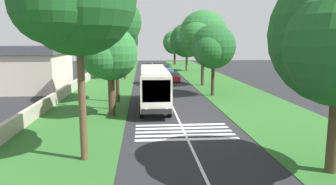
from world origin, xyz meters
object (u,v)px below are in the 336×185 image
Objects in this scene: trailing_car_2 at (164,68)px; roadside_tree_left_3 at (124,39)px; trailing_car_1 at (169,73)px; roadside_tree_left_2 at (75,1)px; roadside_tree_right_4 at (212,48)px; roadside_tree_right_2 at (186,41)px; coach_bus at (154,85)px; roadside_tree_right_0 at (174,43)px; roadside_tree_right_1 at (202,36)px; roadside_building at (39,67)px; roadside_tree_left_1 at (114,24)px; roadside_tree_left_0 at (109,55)px; utility_pole at (113,66)px; trailing_car_0 at (173,77)px; roadside_tree_left_4 at (127,42)px.

roadside_tree_left_3 reaches higher than trailing_car_2.
roadside_tree_left_2 is at bearing 168.71° from trailing_car_1.
roadside_tree_left_2 is 22.52m from roadside_tree_right_4.
roadside_tree_right_2 is 1.21× the size of roadside_tree_right_4.
coach_bus is 1.26× the size of roadside_tree_right_0.
roadside_building is at bearing 94.88° from roadside_tree_right_1.
roadside_tree_left_1 is 11.41m from roadside_tree_right_4.
roadside_tree_left_0 reaches higher than coach_bus.
roadside_tree_right_1 is 18.95m from utility_pole.
trailing_car_0 is 6.96m from trailing_car_1.
trailing_car_0 is at bearing 33.95° from roadside_tree_right_1.
roadside_tree_left_0 is at bearing 148.23° from roadside_tree_right_1.
utility_pole is (-20.33, 7.45, 3.34)m from trailing_car_0.
roadside_tree_left_3 is at bearing -0.46° from roadside_tree_left_2.
roadside_tree_right_2 is at bearing -17.44° from utility_pole.
roadside_building is (-1.85, 21.63, -3.99)m from roadside_tree_right_1.
roadside_tree_left_3 is at bearing 0.87° from utility_pole.
roadside_tree_left_3 reaches higher than roadside_tree_left_4.
trailing_car_2 is 0.37× the size of roadside_building.
utility_pole is (-6.81, 10.53, -1.47)m from roadside_tree_right_4.
trailing_car_0 is 1.00× the size of trailing_car_2.
trailing_car_2 is at bearing -30.79° from roadside_tree_left_3.
roadside_tree_left_3 is (23.75, 4.05, 4.46)m from coach_bus.
trailing_car_0 is 0.56× the size of utility_pole.
trailing_car_0 is 18.40m from roadside_tree_right_2.
roadside_tree_left_0 is at bearing -179.73° from roadside_tree_left_1.
coach_bus is 20.11m from trailing_car_0.
roadside_tree_left_2 is at bearing 176.95° from utility_pole.
roadside_tree_right_1 is 8.56m from roadside_tree_right_4.
roadside_tree_left_2 reaches higher than utility_pole.
trailing_car_1 is 21.28m from roadside_tree_right_4.
roadside_tree_left_0 is 26.91m from roadside_tree_left_3.
roadside_tree_right_0 is at bearing -0.59° from roadside_tree_right_4.
trailing_car_0 is 0.41× the size of roadside_tree_right_1.
coach_bus is at bearing 132.03° from roadside_tree_right_4.
roadside_building is at bearing 48.51° from coach_bus.
roadside_tree_right_1 is at bearing -2.37° from roadside_tree_right_4.
roadside_tree_right_0 is 47.37m from roadside_building.
trailing_car_1 is 0.48× the size of roadside_tree_right_0.
roadside_tree_right_0 reaches higher than trailing_car_0.
roadside_tree_left_2 is 51.43m from roadside_tree_right_2.
roadside_tree_left_2 is 1.30× the size of roadside_tree_left_4.
trailing_car_2 is 0.38× the size of roadside_tree_left_2.
roadside_tree_left_4 is at bearing 22.86° from trailing_car_1.
roadside_tree_right_1 is at bearing -35.51° from utility_pole.
roadside_tree_right_2 is at bearing -16.54° from roadside_tree_left_0.
trailing_car_2 is at bearing -10.44° from roadside_tree_left_0.
roadside_tree_right_0 is at bearing -11.86° from trailing_car_2.
roadside_tree_left_4 is at bearing 5.70° from coach_bus.
roadside_tree_left_2 reaches higher than roadside_tree_left_1.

